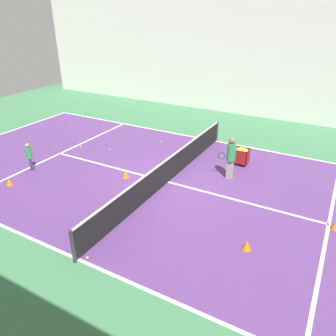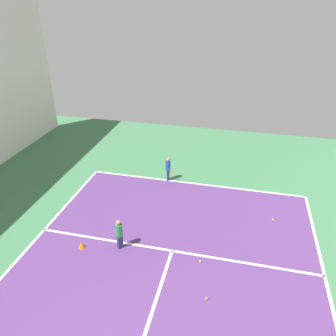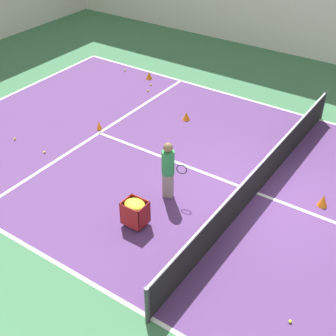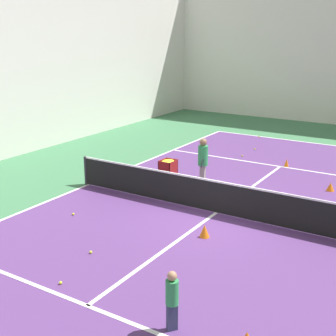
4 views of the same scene
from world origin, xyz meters
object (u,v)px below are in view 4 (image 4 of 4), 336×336
Objects in this scene: tennis_net at (217,196)px; training_cone_0 at (330,187)px; child_midcourt at (172,297)px; coach_at_net at (203,159)px; ball_cart at (168,166)px.

tennis_net reaches higher than training_cone_0.
training_cone_0 is (2.33, 3.72, -0.37)m from tennis_net.
tennis_net is at bearing 55.35° from child_midcourt.
coach_at_net is 1.45× the size of child_midcourt.
child_midcourt is (1.76, -5.33, 0.15)m from tennis_net.
coach_at_net reaches higher than ball_cart.
tennis_net is 3.42m from ball_cart.
ball_cart is (-4.60, 7.25, -0.15)m from child_midcourt.
ball_cart is (-1.38, 0.02, -0.45)m from coach_at_net.
coach_at_net is 1.45m from ball_cart.
child_midcourt is (3.22, -7.22, -0.29)m from coach_at_net.
child_midcourt is at bearing -57.59° from ball_cart.
training_cone_0 is at bearing 33.50° from child_midcourt.
coach_at_net reaches higher than training_cone_0.
ball_cart is at bearing 145.98° from tennis_net.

